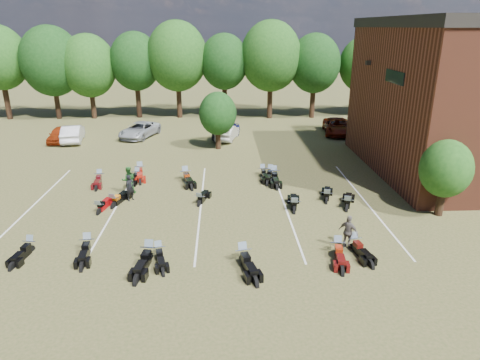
{
  "coord_description": "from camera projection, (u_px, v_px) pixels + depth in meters",
  "views": [
    {
      "loc": [
        -1.71,
        -20.59,
        10.07
      ],
      "look_at": [
        -0.62,
        4.0,
        1.2
      ],
      "focal_mm": 32.0,
      "sensor_mm": 36.0,
      "label": 1
    }
  ],
  "objects": [
    {
      "name": "person_grey",
      "position": [
        348.0,
        232.0,
        20.34
      ],
      "size": [
        1.01,
        0.97,
        1.69
      ],
      "primitive_type": "imported",
      "rotation": [
        0.0,
        0.0,
        2.4
      ],
      "color": "#5B534E",
      "rests_on": "ground"
    },
    {
      "name": "tree_line",
      "position": [
        227.0,
        62.0,
        47.92
      ],
      "size": [
        56.0,
        6.0,
        9.79
      ],
      "color": "black",
      "rests_on": "ground"
    },
    {
      "name": "motorcycle_4",
      "position": [
        243.0,
        263.0,
        19.3
      ],
      "size": [
        1.34,
        2.57,
        1.37
      ],
      "primitive_type": null,
      "rotation": [
        0.0,
        0.0,
        0.24
      ],
      "color": "black",
      "rests_on": "ground"
    },
    {
      "name": "motorcycle_9",
      "position": [
        200.0,
        205.0,
        25.54
      ],
      "size": [
        1.19,
        2.17,
        1.15
      ],
      "primitive_type": null,
      "rotation": [
        0.0,
        0.0,
        2.87
      ],
      "color": "black",
      "rests_on": "ground"
    },
    {
      "name": "motorcycle_17",
      "position": [
        186.0,
        180.0,
        29.62
      ],
      "size": [
        1.46,
        2.65,
        1.41
      ],
      "primitive_type": null,
      "rotation": [
        0.0,
        0.0,
        0.27
      ],
      "color": "black",
      "rests_on": "ground"
    },
    {
      "name": "motorcycle_5",
      "position": [
        354.0,
        250.0,
        20.45
      ],
      "size": [
        1.07,
        2.29,
        1.23
      ],
      "primitive_type": null,
      "rotation": [
        0.0,
        0.0,
        0.17
      ],
      "color": "black",
      "rests_on": "ground"
    },
    {
      "name": "motorcycle_12",
      "position": [
        326.0,
        202.0,
        25.93
      ],
      "size": [
        1.27,
        2.35,
        1.25
      ],
      "primitive_type": null,
      "rotation": [
        0.0,
        0.0,
        2.88
      ],
      "color": "black",
      "rests_on": "ground"
    },
    {
      "name": "motorcycle_16",
      "position": [
        137.0,
        179.0,
        29.85
      ],
      "size": [
        0.87,
        2.13,
        1.15
      ],
      "primitive_type": null,
      "rotation": [
        0.0,
        0.0,
        -0.1
      ],
      "color": "black",
      "rests_on": "ground"
    },
    {
      "name": "car_3",
      "position": [
        226.0,
        131.0,
        40.68
      ],
      "size": [
        3.05,
        5.17,
        1.41
      ],
      "primitive_type": "imported",
      "rotation": [
        0.0,
        0.0,
        2.9
      ],
      "color": "black",
      "rests_on": "ground"
    },
    {
      "name": "person_green",
      "position": [
        128.0,
        180.0,
        27.09
      ],
      "size": [
        1.01,
        0.88,
        1.77
      ],
      "primitive_type": "imported",
      "rotation": [
        0.0,
        0.0,
        3.41
      ],
      "color": "#266124",
      "rests_on": "ground"
    },
    {
      "name": "motorcycle_2",
      "position": [
        149.0,
        260.0,
        19.5
      ],
      "size": [
        1.13,
        2.56,
        1.38
      ],
      "primitive_type": null,
      "rotation": [
        0.0,
        0.0,
        -0.14
      ],
      "color": "black",
      "rests_on": "ground"
    },
    {
      "name": "car_4",
      "position": [
        227.0,
        131.0,
        40.6
      ],
      "size": [
        2.97,
        4.51,
        1.43
      ],
      "primitive_type": "imported",
      "rotation": [
        0.0,
        0.0,
        -0.34
      ],
      "color": "#0B1151",
      "rests_on": "ground"
    },
    {
      "name": "car_7",
      "position": [
        373.0,
        130.0,
        41.01
      ],
      "size": [
        2.12,
        4.66,
        1.32
      ],
      "primitive_type": "imported",
      "rotation": [
        0.0,
        0.0,
        3.2
      ],
      "color": "#38383D",
      "rests_on": "ground"
    },
    {
      "name": "ground",
      "position": [
        255.0,
        226.0,
        22.84
      ],
      "size": [
        160.0,
        160.0,
        0.0
      ],
      "primitive_type": "plane",
      "color": "brown",
      "rests_on": "ground"
    },
    {
      "name": "car_2",
      "position": [
        140.0,
        130.0,
        40.96
      ],
      "size": [
        3.86,
        5.57,
        1.41
      ],
      "primitive_type": "imported",
      "rotation": [
        0.0,
        0.0,
        -0.33
      ],
      "color": "#979B9F",
      "rests_on": "ground"
    },
    {
      "name": "motorcycle_18",
      "position": [
        262.0,
        176.0,
        30.56
      ],
      "size": [
        0.79,
        2.12,
        1.16
      ],
      "primitive_type": null,
      "rotation": [
        0.0,
        0.0,
        0.06
      ],
      "color": "black",
      "rests_on": "ground"
    },
    {
      "name": "motorcycle_19",
      "position": [
        270.0,
        177.0,
        30.28
      ],
      "size": [
        1.2,
        2.36,
        1.26
      ],
      "primitive_type": null,
      "rotation": [
        0.0,
        0.0,
        -0.22
      ],
      "color": "black",
      "rests_on": "ground"
    },
    {
      "name": "motorcycle_0",
      "position": [
        88.0,
        251.0,
        20.32
      ],
      "size": [
        0.98,
        2.34,
        1.27
      ],
      "primitive_type": null,
      "rotation": [
        0.0,
        0.0,
        0.12
      ],
      "color": "black",
      "rests_on": "ground"
    },
    {
      "name": "young_tree_midfield",
      "position": [
        218.0,
        114.0,
        36.28
      ],
      "size": [
        3.2,
        3.2,
        4.7
      ],
      "color": "black",
      "rests_on": "ground"
    },
    {
      "name": "parking_lines",
      "position": [
        201.0,
        205.0,
        25.53
      ],
      "size": [
        20.1,
        14.0,
        0.01
      ],
      "color": "silver",
      "rests_on": "ground"
    },
    {
      "name": "young_tree_near_building",
      "position": [
        446.0,
        169.0,
        23.29
      ],
      "size": [
        2.8,
        2.8,
        4.16
      ],
      "color": "black",
      "rests_on": "ground"
    },
    {
      "name": "motorcycle_13",
      "position": [
        347.0,
        210.0,
        24.85
      ],
      "size": [
        1.49,
        2.46,
        1.31
      ],
      "primitive_type": null,
      "rotation": [
        0.0,
        0.0,
        2.8
      ],
      "color": "black",
      "rests_on": "ground"
    },
    {
      "name": "motorcycle_8",
      "position": [
        114.0,
        207.0,
        25.24
      ],
      "size": [
        1.3,
        2.35,
        1.25
      ],
      "primitive_type": null,
      "rotation": [
        0.0,
        0.0,
        2.86
      ],
      "color": "black",
      "rests_on": "ground"
    },
    {
      "name": "motorcycle_7",
      "position": [
        99.0,
        213.0,
        24.41
      ],
      "size": [
        1.04,
        2.17,
        1.16
      ],
      "primitive_type": null,
      "rotation": [
        0.0,
        0.0,
        2.96
      ],
      "color": "maroon",
      "rests_on": "ground"
    },
    {
      "name": "motorcycle_14",
      "position": [
        100.0,
        182.0,
        29.34
      ],
      "size": [
        0.93,
        2.27,
        1.23
      ],
      "primitive_type": null,
      "rotation": [
        0.0,
        0.0,
        0.1
      ],
      "color": "#4A0A0E",
      "rests_on": "ground"
    },
    {
      "name": "motorcycle_6",
      "position": [
        337.0,
        254.0,
        20.04
      ],
      "size": [
        1.01,
        2.35,
        1.27
      ],
      "primitive_type": null,
      "rotation": [
        0.0,
        0.0,
        -0.13
      ],
      "color": "#4A0B0A",
      "rests_on": "ground"
    },
    {
      "name": "car_0",
      "position": [
        60.0,
        134.0,
        39.36
      ],
      "size": [
        1.78,
        4.05,
        1.36
      ],
      "primitive_type": "imported",
      "rotation": [
        0.0,
        0.0,
        0.04
      ],
      "color": "maroon",
      "rests_on": "ground"
    },
    {
      "name": "person_black",
      "position": [
        130.0,
        188.0,
        25.97
      ],
      "size": [
        0.7,
        0.7,
        1.64
      ],
      "primitive_type": "imported",
      "rotation": [
        0.0,
        0.0,
        0.81
      ],
      "color": "black",
      "rests_on": "ground"
    },
    {
      "name": "car_5",
      "position": [
        227.0,
        132.0,
        40.09
      ],
      "size": [
        2.44,
        4.38,
        1.37
      ],
      "primitive_type": "imported",
      "rotation": [
        0.0,
        0.0,
        2.89
      ],
      "color": "#A5A5A0",
      "rests_on": "ground"
    },
    {
      "name": "motorcycle_3",
      "position": [
        159.0,
        258.0,
        19.75
      ],
      "size": [
        1.11,
        2.12,
        1.13
      ],
      "primitive_type": null,
      "rotation": [
        0.0,
        0.0,
        0.24
      ],
      "color": "black",
      "rests_on": "ground"
    },
    {
      "name": "motorcycle_1",
      "position": [
        31.0,
        252.0,
        20.24
      ],
      "size": [
        0.91,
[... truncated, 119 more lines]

